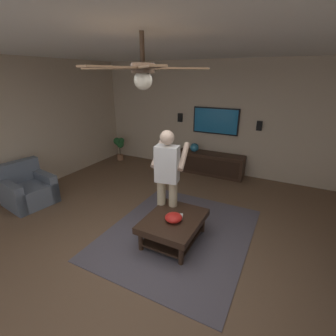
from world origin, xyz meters
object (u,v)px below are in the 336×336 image
at_px(wall_speaker_left, 259,126).
at_px(wall_speaker_right, 180,118).
at_px(media_console, 210,164).
at_px(tv, 216,121).
at_px(armchair, 28,190).
at_px(bowl, 174,218).
at_px(remote_white, 181,217).
at_px(potted_plant_short, 119,145).
at_px(person_standing, 167,174).
at_px(coffee_table, 173,224).
at_px(vase_round, 194,147).
at_px(ceiling_fan, 142,71).

xyz_separation_m(wall_speaker_left, wall_speaker_right, (0.00, 2.02, 0.04)).
distance_m(media_console, tv, 1.08).
height_order(armchair, bowl, armchair).
bearing_deg(wall_speaker_right, remote_white, -154.67).
bearing_deg(potted_plant_short, bowl, -131.36).
bearing_deg(bowl, person_standing, 37.53).
xyz_separation_m(armchair, person_standing, (0.59, -2.80, 0.65)).
bearing_deg(armchair, person_standing, 20.26).
distance_m(coffee_table, tv, 3.33).
relative_size(person_standing, wall_speaker_left, 7.45).
height_order(person_standing, vase_round, person_standing).
bearing_deg(vase_round, coffee_table, -164.15).
xyz_separation_m(tv, wall_speaker_right, (0.01, 0.98, 0.01)).
height_order(coffee_table, media_console, media_console).
bearing_deg(wall_speaker_right, ceiling_fan, -159.71).
distance_m(media_console, potted_plant_short, 2.76).
height_order(bowl, wall_speaker_left, wall_speaker_left).
bearing_deg(bowl, remote_white, -22.14).
relative_size(tv, person_standing, 0.70).
relative_size(armchair, coffee_table, 0.92).
height_order(remote_white, wall_speaker_right, wall_speaker_right).
relative_size(tv, bowl, 4.51).
bearing_deg(vase_round, ceiling_fan, -165.81).
distance_m(vase_round, wall_speaker_left, 1.63).
bearing_deg(coffee_table, potted_plant_short, 49.06).
xyz_separation_m(coffee_table, vase_round, (2.86, 0.81, 0.36)).
relative_size(media_console, tv, 1.47).
xyz_separation_m(remote_white, vase_round, (2.78, 0.90, 0.25)).
bearing_deg(ceiling_fan, vase_round, 14.19).
bearing_deg(vase_round, wall_speaker_left, -78.47).
height_order(bowl, wall_speaker_right, wall_speaker_right).
relative_size(armchair, vase_round, 4.17).
height_order(coffee_table, tv, tv).
xyz_separation_m(person_standing, wall_speaker_right, (2.82, 1.09, 0.41)).
bearing_deg(person_standing, potted_plant_short, 39.88).
bearing_deg(ceiling_fan, tv, 7.49).
bearing_deg(wall_speaker_left, vase_round, 101.53).
relative_size(media_console, vase_round, 7.73).
height_order(potted_plant_short, wall_speaker_left, wall_speaker_left).
bearing_deg(potted_plant_short, remote_white, -129.36).
distance_m(potted_plant_short, ceiling_fan, 5.30).
bearing_deg(tv, bowl, 7.47).
distance_m(bowl, wall_speaker_left, 3.39).
xyz_separation_m(armchair, vase_round, (3.11, -2.27, 0.38)).
relative_size(coffee_table, remote_white, 6.67).
xyz_separation_m(armchair, remote_white, (0.32, -3.17, 0.13)).
relative_size(person_standing, bowl, 6.41).
bearing_deg(media_console, bowl, 8.07).
distance_m(armchair, wall_speaker_right, 3.96).
distance_m(armchair, tv, 4.46).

